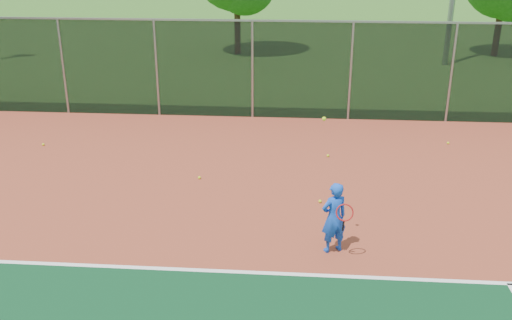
% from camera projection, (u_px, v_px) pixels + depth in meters
% --- Properties ---
extents(court_apron, '(30.00, 20.00, 0.02)m').
position_uv_depth(court_apron, '(395.00, 316.00, 8.59)').
color(court_apron, '#983D26').
rests_on(court_apron, ground).
extents(fence_back, '(30.00, 0.06, 3.03)m').
position_uv_depth(fence_back, '(351.00, 70.00, 17.30)').
color(fence_back, black).
rests_on(fence_back, court_apron).
extents(tennis_player, '(0.59, 0.66, 2.51)m').
position_uv_depth(tennis_player, '(334.00, 217.00, 10.12)').
color(tennis_player, blue).
rests_on(tennis_player, court_apron).
extents(practice_ball_0, '(0.07, 0.07, 0.07)m').
position_uv_depth(practice_ball_0, '(328.00, 156.00, 14.77)').
color(practice_ball_0, '#C4E21A').
rests_on(practice_ball_0, court_apron).
extents(practice_ball_1, '(0.07, 0.07, 0.07)m').
position_uv_depth(practice_ball_1, '(43.00, 144.00, 15.57)').
color(practice_ball_1, '#C4E21A').
rests_on(practice_ball_1, court_apron).
extents(practice_ball_2, '(0.07, 0.07, 0.07)m').
position_uv_depth(practice_ball_2, '(199.00, 178.00, 13.43)').
color(practice_ball_2, '#C4E21A').
rests_on(practice_ball_2, court_apron).
extents(practice_ball_3, '(0.07, 0.07, 0.07)m').
position_uv_depth(practice_ball_3, '(320.00, 201.00, 12.22)').
color(practice_ball_3, '#C4E21A').
rests_on(practice_ball_3, court_apron).
extents(practice_ball_6, '(0.07, 0.07, 0.07)m').
position_uv_depth(practice_ball_6, '(448.00, 143.00, 15.68)').
color(practice_ball_6, '#C4E21A').
rests_on(practice_ball_6, court_apron).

